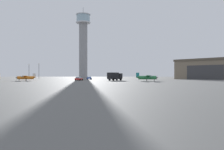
{
  "coord_description": "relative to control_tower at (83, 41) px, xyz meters",
  "views": [
    {
      "loc": [
        -0.85,
        -65.3,
        2.1
      ],
      "look_at": [
        -1.83,
        29.96,
        2.02
      ],
      "focal_mm": 37.47,
      "sensor_mm": 36.0,
      "label": 1
    }
  ],
  "objects": [
    {
      "name": "car_blue",
      "position": [
        7.64,
        -36.69,
        -21.98
      ],
      "size": [
        2.34,
        4.39,
        1.37
      ],
      "rotation": [
        0.0,
        0.0,
        1.6
      ],
      "color": "#2847A8",
      "rests_on": "ground_plane"
    },
    {
      "name": "car_red",
      "position": [
        6.03,
        -56.95,
        -21.98
      ],
      "size": [
        2.75,
        4.51,
        1.37
      ],
      "rotation": [
        0.0,
        0.0,
        1.41
      ],
      "color": "red",
      "rests_on": "ground_plane"
    },
    {
      "name": "ground_plane",
      "position": [
        19.89,
        -76.87,
        -22.72
      ],
      "size": [
        400.0,
        400.0,
        0.0
      ],
      "primitive_type": "plane",
      "color": "#60605E"
    },
    {
      "name": "hangar",
      "position": [
        66.56,
        -31.69,
        -17.98
      ],
      "size": [
        37.81,
        37.99,
        9.44
      ],
      "rotation": [
        0.0,
        0.0,
        -2.37
      ],
      "color": "#7A6B56",
      "rests_on": "ground_plane"
    },
    {
      "name": "airplane_green",
      "position": [
        29.91,
        -64.38,
        -21.4
      ],
      "size": [
        7.53,
        9.6,
        2.82
      ],
      "rotation": [
        0.0,
        0.0,
        6.17
      ],
      "color": "#287A42",
      "rests_on": "ground_plane"
    },
    {
      "name": "light_post_north",
      "position": [
        -19.82,
        -22.53,
        -17.91
      ],
      "size": [
        0.44,
        0.44,
        7.99
      ],
      "color": "#38383D",
      "rests_on": "ground_plane"
    },
    {
      "name": "truck_box_black",
      "position": [
        19.1,
        -56.39,
        -21.07
      ],
      "size": [
        5.75,
        5.54,
        2.93
      ],
      "rotation": [
        0.0,
        0.0,
        0.74
      ],
      "color": "#38383D",
      "rests_on": "ground_plane"
    },
    {
      "name": "control_tower",
      "position": [
        0.0,
        0.0,
        0.0
      ],
      "size": [
        8.84,
        8.84,
        43.1
      ],
      "color": "gray",
      "rests_on": "ground_plane"
    },
    {
      "name": "airplane_orange",
      "position": [
        -12.4,
        -59.81,
        -21.5
      ],
      "size": [
        6.8,
        8.55,
        2.6
      ],
      "rotation": [
        0.0,
        0.0,
        3.56
      ],
      "color": "orange",
      "rests_on": "ground_plane"
    },
    {
      "name": "light_post_east",
      "position": [
        -24.52,
        -23.71,
        -18.11
      ],
      "size": [
        0.44,
        0.44,
        7.62
      ],
      "color": "#38383D",
      "rests_on": "ground_plane"
    }
  ]
}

